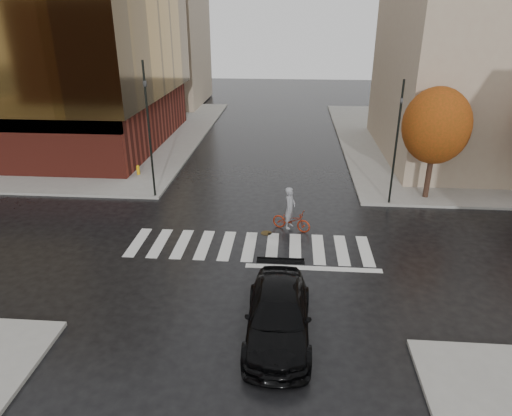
{
  "coord_description": "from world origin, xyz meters",
  "views": [
    {
      "loc": [
        1.87,
        -18.83,
        10.4
      ],
      "look_at": [
        0.31,
        0.57,
        2.0
      ],
      "focal_mm": 32.0,
      "sensor_mm": 36.0,
      "label": 1
    }
  ],
  "objects_px": {
    "sedan": "(278,315)",
    "traffic_light_ne": "(397,136)",
    "traffic_light_nw": "(148,121)",
    "fire_hydrant": "(138,169)",
    "cyclist": "(291,216)"
  },
  "relations": [
    {
      "from": "traffic_light_nw",
      "to": "traffic_light_ne",
      "type": "relative_size",
      "value": 1.12
    },
    {
      "from": "sedan",
      "to": "traffic_light_nw",
      "type": "relative_size",
      "value": 0.7
    },
    {
      "from": "sedan",
      "to": "fire_hydrant",
      "type": "xyz_separation_m",
      "value": [
        -10.13,
        15.86,
        -0.28
      ]
    },
    {
      "from": "cyclist",
      "to": "traffic_light_nw",
      "type": "bearing_deg",
      "value": 86.69
    },
    {
      "from": "sedan",
      "to": "cyclist",
      "type": "xyz_separation_m",
      "value": [
        0.35,
        8.36,
        0.0
      ]
    },
    {
      "from": "sedan",
      "to": "traffic_light_ne",
      "type": "bearing_deg",
      "value": 63.28
    },
    {
      "from": "traffic_light_nw",
      "to": "traffic_light_ne",
      "type": "distance_m",
      "value": 13.96
    },
    {
      "from": "sedan",
      "to": "fire_hydrant",
      "type": "distance_m",
      "value": 18.82
    },
    {
      "from": "sedan",
      "to": "traffic_light_nw",
      "type": "bearing_deg",
      "value": 122.72
    },
    {
      "from": "sedan",
      "to": "fire_hydrant",
      "type": "bearing_deg",
      "value": 122.28
    },
    {
      "from": "traffic_light_ne",
      "to": "traffic_light_nw",
      "type": "bearing_deg",
      "value": 12.74
    },
    {
      "from": "sedan",
      "to": "traffic_light_ne",
      "type": "relative_size",
      "value": 0.78
    },
    {
      "from": "sedan",
      "to": "traffic_light_ne",
      "type": "distance_m",
      "value": 13.98
    },
    {
      "from": "sedan",
      "to": "traffic_light_ne",
      "type": "xyz_separation_m",
      "value": [
        6.05,
        12.16,
        3.31
      ]
    },
    {
      "from": "cyclist",
      "to": "fire_hydrant",
      "type": "distance_m",
      "value": 12.89
    }
  ]
}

